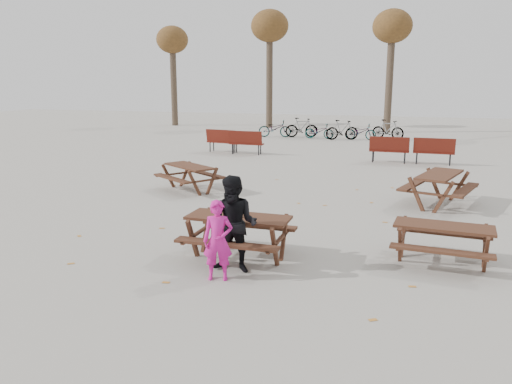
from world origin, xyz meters
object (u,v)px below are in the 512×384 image
(main_picnic_table, at_px, (238,227))
(picnic_table_east, at_px, (442,245))
(child, at_px, (218,240))
(picnic_table_north, at_px, (190,178))
(picnic_table_far, at_px, (438,190))
(soda_bottle, at_px, (228,212))
(adult, at_px, (235,224))
(food_tray, at_px, (237,216))

(main_picnic_table, distance_m, picnic_table_east, 3.53)
(child, height_order, picnic_table_north, child)
(picnic_table_north, bearing_deg, picnic_table_far, 35.85)
(picnic_table_east, height_order, picnic_table_north, picnic_table_north)
(soda_bottle, height_order, picnic_table_far, soda_bottle)
(child, relative_size, adult, 0.80)
(main_picnic_table, relative_size, picnic_table_far, 0.94)
(child, relative_size, picnic_table_east, 0.79)
(picnic_table_far, bearing_deg, main_picnic_table, 162.63)
(picnic_table_north, bearing_deg, child, -27.85)
(food_tray, xyz_separation_m, picnic_table_north, (-3.27, 4.95, -0.42))
(soda_bottle, relative_size, picnic_table_north, 0.10)
(child, relative_size, picnic_table_far, 0.67)
(picnic_table_north, xyz_separation_m, picnic_table_far, (6.76, 0.35, 0.04))
(soda_bottle, distance_m, picnic_table_far, 6.46)
(picnic_table_north, bearing_deg, main_picnic_table, -23.25)
(food_tray, bearing_deg, main_picnic_table, 87.78)
(food_tray, bearing_deg, child, -88.44)
(main_picnic_table, xyz_separation_m, picnic_table_north, (-3.28, 4.89, -0.22))
(food_tray, bearing_deg, picnic_table_east, 14.13)
(main_picnic_table, bearing_deg, food_tray, -92.22)
(picnic_table_east, bearing_deg, main_picnic_table, -162.53)
(picnic_table_east, distance_m, picnic_table_north, 7.85)
(main_picnic_table, bearing_deg, picnic_table_far, 56.31)
(soda_bottle, distance_m, child, 0.98)
(picnic_table_far, bearing_deg, picnic_table_east, -164.50)
(food_tray, height_order, adult, adult)
(main_picnic_table, distance_m, child, 1.01)
(picnic_table_far, bearing_deg, food_tray, 162.91)
(food_tray, relative_size, child, 0.14)
(picnic_table_far, bearing_deg, child, 167.29)
(child, bearing_deg, picnic_table_north, 102.30)
(child, distance_m, picnic_table_north, 6.76)
(main_picnic_table, xyz_separation_m, picnic_table_far, (3.49, 5.23, -0.17))
(main_picnic_table, height_order, picnic_table_north, main_picnic_table)
(child, bearing_deg, food_tray, 74.64)
(soda_bottle, bearing_deg, picnic_table_north, 122.03)
(child, xyz_separation_m, picnic_table_east, (3.40, 1.81, -0.29))
(food_tray, distance_m, child, 0.96)
(food_tray, relative_size, adult, 0.11)
(food_tray, distance_m, adult, 0.57)
(soda_bottle, xyz_separation_m, picnic_table_east, (3.60, 0.88, -0.50))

